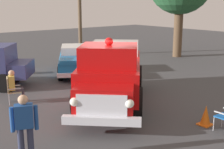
{
  "coord_description": "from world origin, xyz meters",
  "views": [
    {
      "loc": [
        -8.9,
        6.91,
        3.72
      ],
      "look_at": [
        -0.11,
        -0.22,
        1.03
      ],
      "focal_mm": 48.42,
      "sensor_mm": 36.0,
      "label": 1
    }
  ],
  "objects_px": {
    "spectator_seated": "(15,85)",
    "traffic_cone": "(206,116)",
    "spectator_standing": "(25,124)",
    "vintage_fire_truck": "(111,72)",
    "lawn_chair_near_truck": "(11,88)",
    "classic_hot_rod": "(77,60)",
    "utility_pole": "(80,5)"
  },
  "relations": [
    {
      "from": "spectator_seated",
      "to": "traffic_cone",
      "type": "bearing_deg",
      "value": -146.98
    },
    {
      "from": "traffic_cone",
      "to": "spectator_standing",
      "type": "bearing_deg",
      "value": 75.17
    },
    {
      "from": "vintage_fire_truck",
      "to": "lawn_chair_near_truck",
      "type": "distance_m",
      "value": 3.83
    },
    {
      "from": "vintage_fire_truck",
      "to": "traffic_cone",
      "type": "height_order",
      "value": "vintage_fire_truck"
    },
    {
      "from": "classic_hot_rod",
      "to": "spectator_standing",
      "type": "xyz_separation_m",
      "value": [
        -7.2,
        6.02,
        0.22
      ]
    },
    {
      "from": "lawn_chair_near_truck",
      "to": "classic_hot_rod",
      "type": "bearing_deg",
      "value": -59.48
    },
    {
      "from": "classic_hot_rod",
      "to": "spectator_seated",
      "type": "distance_m",
      "value": 5.32
    },
    {
      "from": "classic_hot_rod",
      "to": "lawn_chair_near_truck",
      "type": "bearing_deg",
      "value": 120.52
    },
    {
      "from": "classic_hot_rod",
      "to": "traffic_cone",
      "type": "xyz_separation_m",
      "value": [
        -8.59,
        0.76,
        -0.44
      ]
    },
    {
      "from": "classic_hot_rod",
      "to": "lawn_chair_near_truck",
      "type": "distance_m",
      "value": 5.41
    },
    {
      "from": "lawn_chair_near_truck",
      "to": "utility_pole",
      "type": "xyz_separation_m",
      "value": [
        7.45,
        -8.0,
        2.95
      ]
    },
    {
      "from": "classic_hot_rod",
      "to": "lawn_chair_near_truck",
      "type": "height_order",
      "value": "classic_hot_rod"
    },
    {
      "from": "lawn_chair_near_truck",
      "to": "traffic_cone",
      "type": "distance_m",
      "value": 7.03
    },
    {
      "from": "classic_hot_rod",
      "to": "traffic_cone",
      "type": "relative_size",
      "value": 7.37
    },
    {
      "from": "vintage_fire_truck",
      "to": "utility_pole",
      "type": "height_order",
      "value": "utility_pole"
    },
    {
      "from": "lawn_chair_near_truck",
      "to": "spectator_standing",
      "type": "height_order",
      "value": "spectator_standing"
    },
    {
      "from": "vintage_fire_truck",
      "to": "classic_hot_rod",
      "type": "distance_m",
      "value": 5.27
    },
    {
      "from": "spectator_seated",
      "to": "traffic_cone",
      "type": "xyz_separation_m",
      "value": [
        -5.8,
        -3.77,
        -0.39
      ]
    },
    {
      "from": "vintage_fire_truck",
      "to": "traffic_cone",
      "type": "bearing_deg",
      "value": -166.63
    },
    {
      "from": "spectator_seated",
      "to": "spectator_standing",
      "type": "distance_m",
      "value": 4.66
    },
    {
      "from": "utility_pole",
      "to": "vintage_fire_truck",
      "type": "bearing_deg",
      "value": 152.89
    },
    {
      "from": "utility_pole",
      "to": "lawn_chair_near_truck",
      "type": "bearing_deg",
      "value": 132.95
    },
    {
      "from": "vintage_fire_truck",
      "to": "lawn_chair_near_truck",
      "type": "relative_size",
      "value": 5.67
    },
    {
      "from": "spectator_seated",
      "to": "vintage_fire_truck",
      "type": "bearing_deg",
      "value": -127.04
    },
    {
      "from": "spectator_standing",
      "to": "utility_pole",
      "type": "distance_m",
      "value": 15.36
    },
    {
      "from": "classic_hot_rod",
      "to": "utility_pole",
      "type": "distance_m",
      "value": 6.41
    },
    {
      "from": "traffic_cone",
      "to": "lawn_chair_near_truck",
      "type": "bearing_deg",
      "value": 33.65
    },
    {
      "from": "spectator_seated",
      "to": "utility_pole",
      "type": "relative_size",
      "value": 0.19
    },
    {
      "from": "vintage_fire_truck",
      "to": "lawn_chair_near_truck",
      "type": "height_order",
      "value": "vintage_fire_truck"
    },
    {
      "from": "spectator_seated",
      "to": "lawn_chair_near_truck",
      "type": "bearing_deg",
      "value": 68.82
    },
    {
      "from": "traffic_cone",
      "to": "classic_hot_rod",
      "type": "bearing_deg",
      "value": -5.07
    },
    {
      "from": "classic_hot_rod",
      "to": "spectator_seated",
      "type": "bearing_deg",
      "value": 121.63
    }
  ]
}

